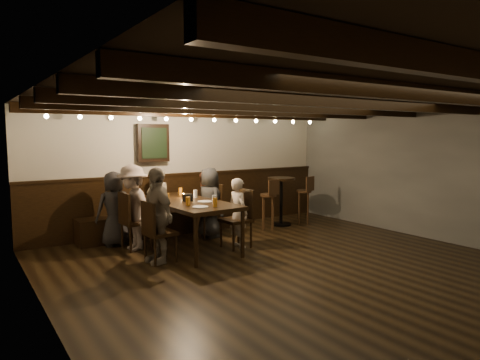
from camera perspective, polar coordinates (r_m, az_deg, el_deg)
room at (r=7.54m, az=-4.35°, el=-0.30°), size 7.00×7.00×7.00m
dining_table at (r=7.21m, az=-7.18°, el=-3.29°), size 1.07×2.20×0.81m
chair_left_near at (r=7.38m, az=-13.79°, el=-6.73°), size 0.46×0.46×0.96m
chair_left_far at (r=6.58m, az=-10.69°, el=-8.31°), size 0.44×0.44×0.93m
chair_right_near at (r=8.03m, az=-4.23°, el=-5.48°), size 0.47×0.47×0.99m
chair_right_far at (r=7.30m, az=-0.42°, el=-6.63°), size 0.47×0.47×0.98m
person_bench_left at (r=7.66m, az=-16.41°, el=-3.68°), size 0.65×0.44×1.29m
person_bench_centre at (r=8.14m, az=-10.82°, el=-3.00°), size 0.48×0.33×1.28m
person_bench_right at (r=8.45m, az=-4.86°, el=-2.91°), size 0.60×0.48×1.19m
person_left_near at (r=7.29m, az=-14.08°, el=-3.56°), size 0.57×0.94×1.42m
person_left_far at (r=6.48m, az=-11.01°, el=-4.63°), size 0.39×0.85×1.43m
person_right_near at (r=7.98m, az=-4.08°, el=-3.01°), size 0.44×0.65×1.30m
person_right_far at (r=7.26m, az=-0.23°, el=-4.38°), size 0.30×0.44×1.18m
pint_a at (r=7.68m, az=-11.60°, el=-1.77°), size 0.07×0.07×0.14m
pint_b at (r=7.87m, az=-7.94°, el=-1.52°), size 0.07×0.07×0.14m
pint_c at (r=7.13m, az=-9.69°, el=-2.32°), size 0.07×0.07×0.14m
pint_d at (r=7.51m, az=-5.96°, el=-1.85°), size 0.07×0.07×0.14m
pint_e at (r=6.69m, az=-6.94°, el=-2.82°), size 0.07×0.07×0.14m
pint_f at (r=6.82m, az=-3.45°, el=-2.62°), size 0.07×0.07×0.14m
pint_g at (r=6.53m, az=-3.35°, el=-3.00°), size 0.07×0.07×0.14m
plate_near at (r=6.52m, az=-5.30°, el=-3.59°), size 0.24×0.24×0.01m
plate_far at (r=7.03m, az=-4.71°, el=-2.89°), size 0.24×0.24×0.01m
condiment_caddy at (r=7.14m, az=-7.00°, el=-2.34°), size 0.15×0.10×0.12m
candle at (r=7.51m, az=-7.52°, el=-2.22°), size 0.05×0.05×0.05m
high_top_table at (r=9.03m, az=5.52°, el=-1.87°), size 0.57×0.57×1.02m
bar_stool_left at (r=8.61m, az=3.80°, el=-4.15°), size 0.32×0.34×1.03m
bar_stool_right at (r=9.28m, az=8.51°, el=-3.46°), size 0.34×0.36×1.03m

